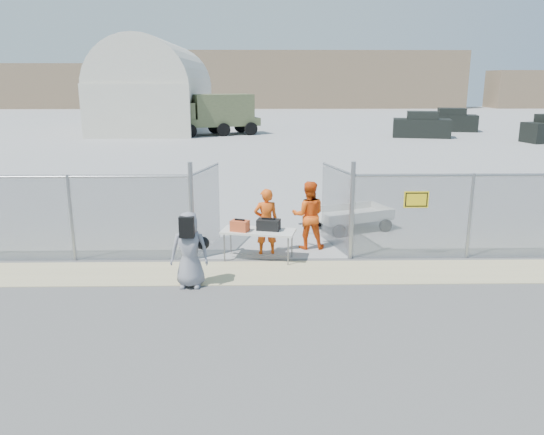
{
  "coord_description": "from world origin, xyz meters",
  "views": [
    {
      "loc": [
        -0.24,
        -10.84,
        4.43
      ],
      "look_at": [
        0.0,
        2.0,
        1.1
      ],
      "focal_mm": 35.0,
      "sensor_mm": 36.0,
      "label": 1
    }
  ],
  "objects_px": {
    "folding_table": "(258,245)",
    "security_worker_left": "(266,222)",
    "visitor": "(189,250)",
    "utility_trailer": "(352,218)",
    "security_worker_right": "(308,215)"
  },
  "relations": [
    {
      "from": "security_worker_left",
      "to": "visitor",
      "type": "xyz_separation_m",
      "value": [
        -1.69,
        -2.24,
        -0.03
      ]
    },
    {
      "from": "security_worker_right",
      "to": "folding_table",
      "type": "bearing_deg",
      "value": 36.47
    },
    {
      "from": "folding_table",
      "to": "security_worker_left",
      "type": "distance_m",
      "value": 0.7
    },
    {
      "from": "security_worker_right",
      "to": "visitor",
      "type": "distance_m",
      "value": 3.92
    },
    {
      "from": "folding_table",
      "to": "visitor",
      "type": "bearing_deg",
      "value": -118.09
    },
    {
      "from": "security_worker_left",
      "to": "security_worker_right",
      "type": "xyz_separation_m",
      "value": [
        1.14,
        0.47,
        0.05
      ]
    },
    {
      "from": "security_worker_left",
      "to": "security_worker_right",
      "type": "relative_size",
      "value": 0.95
    },
    {
      "from": "visitor",
      "to": "security_worker_left",
      "type": "bearing_deg",
      "value": 55.47
    },
    {
      "from": "visitor",
      "to": "utility_trailer",
      "type": "distance_m",
      "value": 6.29
    },
    {
      "from": "security_worker_right",
      "to": "utility_trailer",
      "type": "xyz_separation_m",
      "value": [
        1.48,
        1.83,
        -0.57
      ]
    },
    {
      "from": "security_worker_left",
      "to": "security_worker_right",
      "type": "distance_m",
      "value": 1.23
    },
    {
      "from": "folding_table",
      "to": "security_worker_left",
      "type": "relative_size",
      "value": 1.04
    },
    {
      "from": "security_worker_left",
      "to": "utility_trailer",
      "type": "xyz_separation_m",
      "value": [
        2.63,
        2.3,
        -0.52
      ]
    },
    {
      "from": "visitor",
      "to": "utility_trailer",
      "type": "relative_size",
      "value": 0.58
    },
    {
      "from": "security_worker_left",
      "to": "utility_trailer",
      "type": "height_order",
      "value": "security_worker_left"
    }
  ]
}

